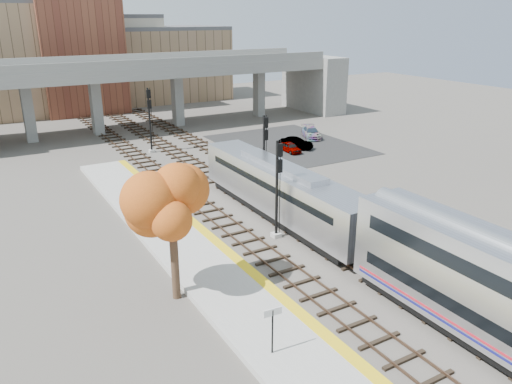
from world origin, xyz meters
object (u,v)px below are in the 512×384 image
locomotive (281,190)px  car_c (311,133)px  signal_mast_far (150,121)px  car_b (295,143)px  tree (171,202)px  signal_mast_near (277,192)px  signal_mast_mid (264,156)px  car_a (290,147)px

locomotive → car_c: (17.37, 19.89, -1.57)m
signal_mast_far → car_c: 19.97m
car_b → tree: bearing=-172.4°
signal_mast_near → signal_mast_mid: 9.45m
tree → car_c: size_ratio=1.65×
car_b → car_c: 5.91m
tree → car_c: (28.38, 26.52, -4.88)m
tree → car_b: tree is taller
locomotive → signal_mast_near: bearing=-127.0°
signal_mast_near → tree: 9.95m
locomotive → car_b: bearing=52.4°
signal_mast_mid → car_b: size_ratio=1.72×
tree → signal_mast_far: bearing=73.4°
signal_mast_near → car_c: bearing=49.4°
car_c → car_b: bearing=-119.8°
car_a → car_c: car_c is taller
signal_mast_far → signal_mast_near: bearing=-90.0°
locomotive → signal_mast_mid: bearing=70.7°
signal_mast_near → car_c: signal_mast_near is taller
car_b → car_c: size_ratio=0.86×
locomotive → car_a: locomotive is taller
signal_mast_mid → car_c: signal_mast_mid is taller
signal_mast_near → car_a: (13.38, 18.25, -2.79)m
tree → car_b: (23.62, 23.02, -4.90)m
tree → car_b: size_ratio=1.92×
car_b → signal_mast_mid: bearing=-171.5°
signal_mast_mid → tree: size_ratio=0.89×
signal_mast_mid → car_a: (9.28, 9.73, -2.68)m
car_b → car_a: bearing=178.5°
signal_mast_near → tree: (-8.91, -3.84, 2.20)m
signal_mast_near → tree: size_ratio=0.91×
signal_mast_near → car_c: 30.01m
signal_mast_far → tree: size_ratio=0.95×
signal_mast_near → signal_mast_far: signal_mast_far is taller
signal_mast_near → car_a: 22.80m
signal_mast_far → car_a: 15.78m
signal_mast_far → car_b: size_ratio=1.83×
signal_mast_near → signal_mast_far: 26.06m
signal_mast_mid → signal_mast_far: 18.03m
signal_mast_mid → tree: bearing=-136.5°
tree → locomotive: bearing=31.0°
locomotive → car_b: (12.61, 16.39, -1.59)m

